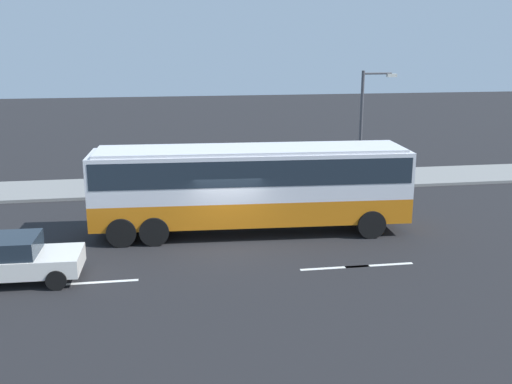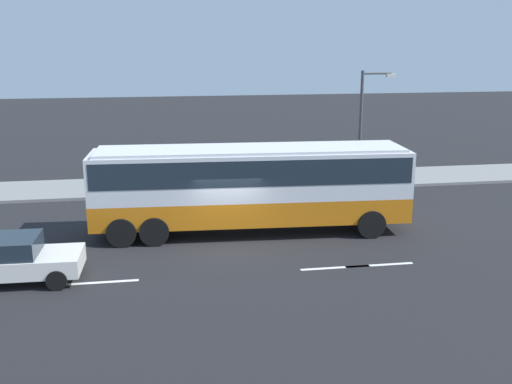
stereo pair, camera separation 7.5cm
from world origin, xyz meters
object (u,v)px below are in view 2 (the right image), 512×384
(pedestrian_near_curb, at_px, (351,157))
(street_lamp, at_px, (365,119))
(coach_bus, at_px, (251,180))
(car_white_minivan, at_px, (3,259))
(pedestrian_at_crossing, at_px, (137,170))

(pedestrian_near_curb, height_order, street_lamp, street_lamp)
(coach_bus, distance_m, car_white_minivan, 9.34)
(pedestrian_at_crossing, bearing_deg, pedestrian_near_curb, 91.78)
(car_white_minivan, bearing_deg, coach_bus, 25.07)
(car_white_minivan, height_order, pedestrian_at_crossing, pedestrian_at_crossing)
(coach_bus, xyz_separation_m, street_lamp, (6.88, 6.55, 1.43))
(street_lamp, bearing_deg, pedestrian_near_curb, 91.14)
(car_white_minivan, xyz_separation_m, pedestrian_at_crossing, (3.83, 11.07, 0.31))
(coach_bus, height_order, pedestrian_at_crossing, coach_bus)
(pedestrian_at_crossing, distance_m, street_lamp, 11.82)
(street_lamp, bearing_deg, coach_bus, -136.42)
(car_white_minivan, xyz_separation_m, pedestrian_near_curb, (15.32, 12.07, 0.40))
(pedestrian_near_curb, distance_m, street_lamp, 2.98)
(pedestrian_at_crossing, bearing_deg, car_white_minivan, -22.23)
(car_white_minivan, relative_size, pedestrian_at_crossing, 2.86)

